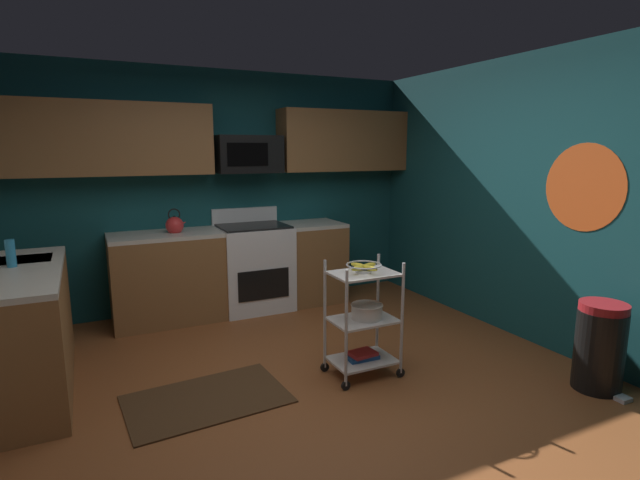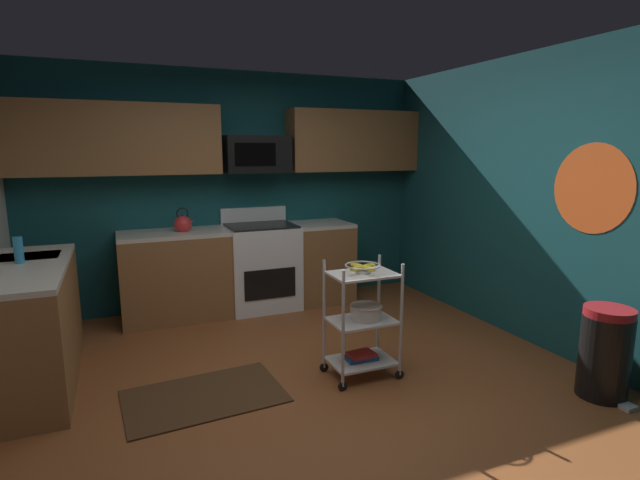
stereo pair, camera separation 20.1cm
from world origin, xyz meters
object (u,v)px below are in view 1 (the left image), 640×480
Objects in this scene: oven_range at (254,266)px; kettle at (175,225)px; microwave at (248,154)px; dish_soap_bottle at (11,253)px; book_stack at (362,355)px; trash_can at (600,347)px; mixing_bowl_large at (367,311)px; rolling_cart at (363,320)px; fruit_bowl at (364,267)px.

kettle is at bearing -179.73° from oven_range.
microwave reaches higher than dish_soap_bottle.
oven_range reaches higher than book_stack.
kettle is at bearing 130.78° from trash_can.
microwave is 2.51m from dish_soap_bottle.
rolling_cart is at bearing 180.00° from mixing_bowl_large.
kettle reaches higher than fruit_bowl.
book_stack is at bearing -83.02° from oven_range.
dish_soap_bottle is at bearing 158.48° from rolling_cart.
microwave is (-0.00, 0.10, 1.22)m from oven_range.
dish_soap_bottle is at bearing -152.33° from microwave.
microwave reaches higher than rolling_cart.
fruit_bowl is at bearing -21.52° from dish_soap_bottle.
dish_soap_bottle is (-2.14, -1.12, -0.68)m from microwave.
dish_soap_bottle is (-1.31, -1.01, 0.02)m from kettle.
oven_range is 4.17× the size of kettle.
oven_range is at bearing -89.74° from microwave.
fruit_bowl is 0.41× the size of trash_can.
fruit_bowl is at bearing -83.36° from microwave.
oven_range is at bearing 96.98° from rolling_cart.
rolling_cart is at bearing 146.37° from trash_can.
rolling_cart is (0.24, -1.95, -0.03)m from oven_range.
mixing_bowl_large reaches higher than book_stack.
kettle reaches higher than mixing_bowl_large.
dish_soap_bottle is (-2.14, -1.02, 0.54)m from oven_range.
book_stack is 1.74m from trash_can.
mixing_bowl_large is 1.26× the size of dish_soap_bottle.
rolling_cart reaches higher than trash_can.
trash_can is at bearing -33.63° from book_stack.
rolling_cart reaches higher than mixing_bowl_large.
rolling_cart is 0.08m from mixing_bowl_large.
mixing_bowl_large is 1.72m from trash_can.
kettle is at bearing 37.65° from dish_soap_bottle.
rolling_cart is at bearing 26.57° from fruit_bowl.
mixing_bowl_large is (0.27, -1.95, 0.04)m from oven_range.
fruit_bowl is (0.24, -2.06, -0.82)m from microwave.
microwave reaches higher than trash_can.
trash_can is (1.41, -0.96, -0.19)m from mixing_bowl_large.
fruit_bowl is 2.56m from dish_soap_bottle.
dish_soap_bottle reaches higher than book_stack.
oven_range reaches higher than fruit_bowl.
trash_can is (2.51, -2.91, -0.67)m from kettle.
mixing_bowl_large is at bearing -82.44° from microwave.
oven_range is 1.20× the size of rolling_cart.
oven_range is 1.23m from microwave.
microwave is 2.57× the size of fruit_bowl.
book_stack is at bearing 9.46° from fruit_bowl.
trash_can reaches higher than mixing_bowl_large.
dish_soap_bottle is (-2.38, 0.94, 0.57)m from rolling_cart.
rolling_cart is at bearing -83.02° from oven_range.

